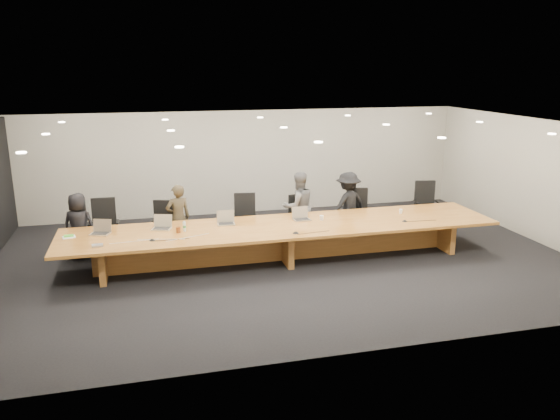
# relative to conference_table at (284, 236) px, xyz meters

# --- Properties ---
(ground) EXTENTS (12.00, 12.00, 0.00)m
(ground) POSITION_rel_conference_table_xyz_m (0.00, 0.00, -0.52)
(ground) COLOR black
(ground) RESTS_ON ground
(back_wall) EXTENTS (12.00, 0.02, 2.80)m
(back_wall) POSITION_rel_conference_table_xyz_m (0.00, 4.00, 0.88)
(back_wall) COLOR beige
(back_wall) RESTS_ON ground
(conference_table) EXTENTS (9.00, 1.80, 0.75)m
(conference_table) POSITION_rel_conference_table_xyz_m (0.00, 0.00, 0.00)
(conference_table) COLOR #91571F
(conference_table) RESTS_ON ground
(chair_far_left) EXTENTS (0.63, 0.63, 1.21)m
(chair_far_left) POSITION_rel_conference_table_xyz_m (-3.65, 1.34, 0.08)
(chair_far_left) COLOR black
(chair_far_left) RESTS_ON ground
(chair_left) EXTENTS (0.70, 0.70, 1.11)m
(chair_left) POSITION_rel_conference_table_xyz_m (-2.42, 1.24, 0.03)
(chair_left) COLOR black
(chair_left) RESTS_ON ground
(chair_mid_left) EXTENTS (0.69, 0.69, 1.16)m
(chair_mid_left) POSITION_rel_conference_table_xyz_m (-0.58, 1.25, 0.06)
(chair_mid_left) COLOR black
(chair_mid_left) RESTS_ON ground
(chair_mid_right) EXTENTS (0.63, 0.63, 1.08)m
(chair_mid_right) POSITION_rel_conference_table_xyz_m (0.74, 1.20, 0.02)
(chair_mid_right) COLOR black
(chair_mid_right) RESTS_ON ground
(chair_right) EXTENTS (0.71, 0.71, 1.15)m
(chair_right) POSITION_rel_conference_table_xyz_m (2.14, 1.16, 0.06)
(chair_right) COLOR black
(chair_right) RESTS_ON ground
(chair_far_right) EXTENTS (0.73, 0.73, 1.20)m
(chair_far_right) POSITION_rel_conference_table_xyz_m (4.02, 1.32, 0.08)
(chair_far_right) COLOR black
(chair_far_right) RESTS_ON ground
(person_a) EXTENTS (0.79, 0.63, 1.40)m
(person_a) POSITION_rel_conference_table_xyz_m (-4.14, 1.20, 0.18)
(person_a) COLOR black
(person_a) RESTS_ON ground
(person_b) EXTENTS (0.61, 0.46, 1.48)m
(person_b) POSITION_rel_conference_table_xyz_m (-2.08, 1.15, 0.22)
(person_b) COLOR #30281A
(person_b) RESTS_ON ground
(person_c) EXTENTS (0.88, 0.73, 1.62)m
(person_c) POSITION_rel_conference_table_xyz_m (0.66, 1.19, 0.29)
(person_c) COLOR #505153
(person_c) RESTS_ON ground
(person_d) EXTENTS (1.15, 0.89, 1.56)m
(person_d) POSITION_rel_conference_table_xyz_m (1.87, 1.17, 0.26)
(person_d) COLOR black
(person_d) RESTS_ON ground
(laptop_a) EXTENTS (0.43, 0.37, 0.29)m
(laptop_a) POSITION_rel_conference_table_xyz_m (-3.65, 0.28, 0.37)
(laptop_a) COLOR #BDAA90
(laptop_a) RESTS_ON conference_table
(laptop_b) EXTENTS (0.43, 0.37, 0.29)m
(laptop_b) POSITION_rel_conference_table_xyz_m (-2.47, 0.33, 0.38)
(laptop_b) COLOR #C3B495
(laptop_b) RESTS_ON conference_table
(laptop_c) EXTENTS (0.38, 0.29, 0.28)m
(laptop_c) POSITION_rel_conference_table_xyz_m (-1.15, 0.35, 0.37)
(laptop_c) COLOR tan
(laptop_c) RESTS_ON conference_table
(laptop_d) EXTENTS (0.37, 0.28, 0.28)m
(laptop_d) POSITION_rel_conference_table_xyz_m (0.48, 0.28, 0.37)
(laptop_d) COLOR tan
(laptop_d) RESTS_ON conference_table
(water_bottle) EXTENTS (0.08, 0.08, 0.19)m
(water_bottle) POSITION_rel_conference_table_xyz_m (-2.03, 0.08, 0.33)
(water_bottle) COLOR silver
(water_bottle) RESTS_ON conference_table
(amber_mug) EXTENTS (0.10, 0.10, 0.11)m
(amber_mug) POSITION_rel_conference_table_xyz_m (-2.15, 0.02, 0.29)
(amber_mug) COLOR brown
(amber_mug) RESTS_ON conference_table
(paper_cup_near) EXTENTS (0.09, 0.09, 0.10)m
(paper_cup_near) POSITION_rel_conference_table_xyz_m (0.89, 0.18, 0.28)
(paper_cup_near) COLOR beige
(paper_cup_near) RESTS_ON conference_table
(paper_cup_far) EXTENTS (0.09, 0.09, 0.09)m
(paper_cup_far) POSITION_rel_conference_table_xyz_m (2.79, 0.27, 0.28)
(paper_cup_far) COLOR white
(paper_cup_far) RESTS_ON conference_table
(notepad) EXTENTS (0.27, 0.23, 0.01)m
(notepad) POSITION_rel_conference_table_xyz_m (-4.22, 0.22, 0.24)
(notepad) COLOR white
(notepad) RESTS_ON conference_table
(lime_gadget) EXTENTS (0.19, 0.12, 0.03)m
(lime_gadget) POSITION_rel_conference_table_xyz_m (-4.23, 0.23, 0.26)
(lime_gadget) COLOR #55CB36
(lime_gadget) RESTS_ON notepad
(av_box) EXTENTS (0.21, 0.16, 0.03)m
(av_box) POSITION_rel_conference_table_xyz_m (-3.65, -0.47, 0.24)
(av_box) COLOR #B3B4B9
(av_box) RESTS_ON conference_table
(mic_left) EXTENTS (0.12, 0.12, 0.03)m
(mic_left) POSITION_rel_conference_table_xyz_m (-2.67, -0.37, 0.24)
(mic_left) COLOR black
(mic_left) RESTS_ON conference_table
(mic_center) EXTENTS (0.14, 0.14, 0.03)m
(mic_center) POSITION_rel_conference_table_xyz_m (0.09, -0.60, 0.25)
(mic_center) COLOR black
(mic_center) RESTS_ON conference_table
(mic_right) EXTENTS (0.12, 0.12, 0.03)m
(mic_right) POSITION_rel_conference_table_xyz_m (2.57, -0.36, 0.24)
(mic_right) COLOR black
(mic_right) RESTS_ON conference_table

